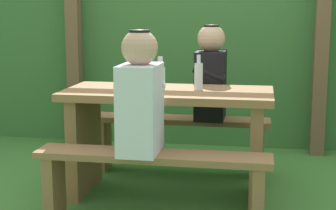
# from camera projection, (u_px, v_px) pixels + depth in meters

# --- Properties ---
(ground_plane) EXTENTS (12.00, 12.00, 0.00)m
(ground_plane) POSITION_uv_depth(u_px,v_px,m) (168.00, 196.00, 3.71)
(ground_plane) COLOR #407B32
(hedge_backdrop) EXTENTS (6.40, 0.91, 1.72)m
(hedge_backdrop) POSITION_uv_depth(u_px,v_px,m) (200.00, 52.00, 5.40)
(hedge_backdrop) COLOR #396D32
(hedge_backdrop) RESTS_ON ground_plane
(pergola_post_left) EXTENTS (0.12, 0.12, 1.95)m
(pergola_post_left) POSITION_uv_depth(u_px,v_px,m) (74.00, 43.00, 4.98)
(pergola_post_left) COLOR brown
(pergola_post_left) RESTS_ON ground_plane
(pergola_post_right) EXTENTS (0.12, 0.12, 1.95)m
(pergola_post_right) POSITION_uv_depth(u_px,v_px,m) (322.00, 45.00, 4.60)
(pergola_post_right) COLOR brown
(pergola_post_right) RESTS_ON ground_plane
(picnic_table) EXTENTS (1.40, 0.64, 0.75)m
(picnic_table) POSITION_uv_depth(u_px,v_px,m) (168.00, 125.00, 3.62)
(picnic_table) COLOR olive
(picnic_table) RESTS_ON ground_plane
(bench_near) EXTENTS (1.40, 0.24, 0.45)m
(bench_near) POSITION_uv_depth(u_px,v_px,m) (153.00, 174.00, 3.14)
(bench_near) COLOR olive
(bench_near) RESTS_ON ground_plane
(bench_far) EXTENTS (1.40, 0.24, 0.45)m
(bench_far) POSITION_uv_depth(u_px,v_px,m) (180.00, 133.00, 4.16)
(bench_far) COLOR olive
(bench_far) RESTS_ON ground_plane
(person_white_shirt) EXTENTS (0.25, 0.35, 0.72)m
(person_white_shirt) POSITION_uv_depth(u_px,v_px,m) (140.00, 97.00, 3.07)
(person_white_shirt) COLOR silver
(person_white_shirt) RESTS_ON bench_near
(person_black_coat) EXTENTS (0.25, 0.35, 0.72)m
(person_black_coat) POSITION_uv_depth(u_px,v_px,m) (211.00, 76.00, 4.04)
(person_black_coat) COLOR black
(person_black_coat) RESTS_ON bench_far
(drinking_glass) EXTENTS (0.07, 0.07, 0.08)m
(drinking_glass) POSITION_uv_depth(u_px,v_px,m) (132.00, 81.00, 3.71)
(drinking_glass) COLOR silver
(drinking_glass) RESTS_ON picnic_table
(bottle_left) EXTENTS (0.07, 0.07, 0.23)m
(bottle_left) POSITION_uv_depth(u_px,v_px,m) (160.00, 77.00, 3.55)
(bottle_left) COLOR silver
(bottle_left) RESTS_ON picnic_table
(bottle_right) EXTENTS (0.06, 0.06, 0.24)m
(bottle_right) POSITION_uv_depth(u_px,v_px,m) (199.00, 76.00, 3.56)
(bottle_right) COLOR silver
(bottle_right) RESTS_ON picnic_table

